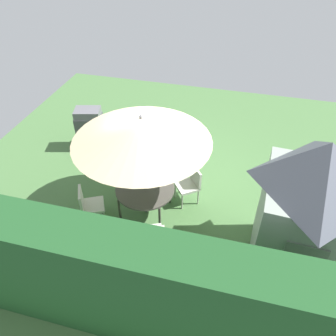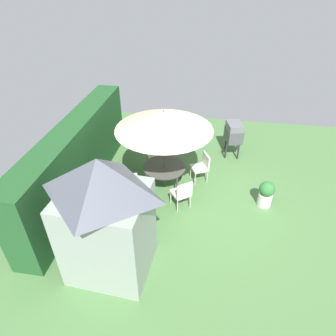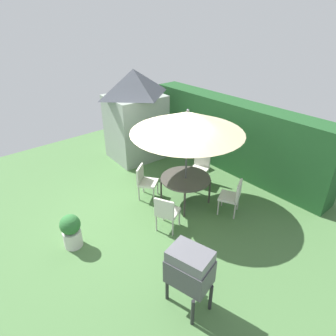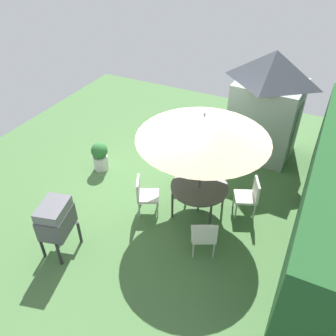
{
  "view_description": "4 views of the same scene",
  "coord_description": "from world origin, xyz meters",
  "px_view_note": "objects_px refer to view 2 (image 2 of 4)",
  "views": [
    {
      "loc": [
        -1.27,
        5.88,
        5.47
      ],
      "look_at": [
        0.02,
        0.88,
        1.23
      ],
      "focal_mm": 35.03,
      "sensor_mm": 36.0,
      "label": 1
    },
    {
      "loc": [
        -6.47,
        -0.17,
        5.6
      ],
      "look_at": [
        0.29,
        0.94,
        0.81
      ],
      "focal_mm": 31.32,
      "sensor_mm": 36.0,
      "label": 2
    },
    {
      "loc": [
        4.99,
        -3.38,
        4.5
      ],
      "look_at": [
        0.45,
        0.51,
        1.2
      ],
      "focal_mm": 31.44,
      "sensor_mm": 36.0,
      "label": 3
    },
    {
      "loc": [
        5.93,
        2.98,
        5.52
      ],
      "look_at": [
        0.57,
        0.37,
        1.05
      ],
      "focal_mm": 36.91,
      "sensor_mm": 36.0,
      "label": 4
    }
  ],
  "objects_px": {
    "patio_table": "(164,168)",
    "chair_far_side": "(202,166)",
    "chair_toward_hedge": "(154,152)",
    "chair_toward_house": "(127,178)",
    "chair_near_shed": "(182,193)",
    "bbq_grill": "(234,133)",
    "potted_plant_by_shed": "(266,193)",
    "patio_umbrella": "(164,121)",
    "garden_shed": "(106,218)"
  },
  "relations": [
    {
      "from": "bbq_grill",
      "to": "chair_toward_house",
      "type": "distance_m",
      "value": 4.06
    },
    {
      "from": "chair_far_side",
      "to": "chair_toward_hedge",
      "type": "distance_m",
      "value": 1.72
    },
    {
      "from": "chair_near_shed",
      "to": "chair_toward_house",
      "type": "height_order",
      "value": "same"
    },
    {
      "from": "bbq_grill",
      "to": "chair_toward_house",
      "type": "bearing_deg",
      "value": 131.17
    },
    {
      "from": "garden_shed",
      "to": "chair_toward_house",
      "type": "relative_size",
      "value": 3.2
    },
    {
      "from": "bbq_grill",
      "to": "garden_shed",
      "type": "bearing_deg",
      "value": 152.94
    },
    {
      "from": "garden_shed",
      "to": "chair_near_shed",
      "type": "bearing_deg",
      "value": -30.71
    },
    {
      "from": "bbq_grill",
      "to": "chair_toward_hedge",
      "type": "relative_size",
      "value": 1.33
    },
    {
      "from": "garden_shed",
      "to": "patio_table",
      "type": "relative_size",
      "value": 2.29
    },
    {
      "from": "chair_far_side",
      "to": "chair_toward_hedge",
      "type": "xyz_separation_m",
      "value": [
        0.56,
        1.62,
        0.0
      ]
    },
    {
      "from": "patio_table",
      "to": "chair_far_side",
      "type": "relative_size",
      "value": 1.39
    },
    {
      "from": "chair_near_shed",
      "to": "potted_plant_by_shed",
      "type": "relative_size",
      "value": 1.16
    },
    {
      "from": "garden_shed",
      "to": "potted_plant_by_shed",
      "type": "distance_m",
      "value": 4.55
    },
    {
      "from": "bbq_grill",
      "to": "chair_near_shed",
      "type": "bearing_deg",
      "value": 155.66
    },
    {
      "from": "garden_shed",
      "to": "bbq_grill",
      "type": "bearing_deg",
      "value": -27.06
    },
    {
      "from": "patio_table",
      "to": "chair_far_side",
      "type": "distance_m",
      "value": 1.21
    },
    {
      "from": "chair_toward_house",
      "to": "potted_plant_by_shed",
      "type": "xyz_separation_m",
      "value": [
        0.06,
        -3.92,
        -0.11
      ]
    },
    {
      "from": "patio_table",
      "to": "chair_far_side",
      "type": "xyz_separation_m",
      "value": [
        0.53,
        -1.08,
        -0.15
      ]
    },
    {
      "from": "patio_umbrella",
      "to": "chair_far_side",
      "type": "relative_size",
      "value": 2.95
    },
    {
      "from": "bbq_grill",
      "to": "patio_table",
      "type": "bearing_deg",
      "value": 137.52
    },
    {
      "from": "garden_shed",
      "to": "patio_table",
      "type": "bearing_deg",
      "value": -12.03
    },
    {
      "from": "chair_far_side",
      "to": "patio_table",
      "type": "bearing_deg",
      "value": 116.03
    },
    {
      "from": "bbq_grill",
      "to": "chair_near_shed",
      "type": "relative_size",
      "value": 1.33
    },
    {
      "from": "chair_near_shed",
      "to": "bbq_grill",
      "type": "bearing_deg",
      "value": -24.34
    },
    {
      "from": "bbq_grill",
      "to": "chair_toward_hedge",
      "type": "xyz_separation_m",
      "value": [
        -1.13,
        2.58,
        -0.33
      ]
    },
    {
      "from": "chair_toward_hedge",
      "to": "chair_toward_house",
      "type": "bearing_deg",
      "value": 162.85
    },
    {
      "from": "patio_table",
      "to": "chair_near_shed",
      "type": "bearing_deg",
      "value": -143.53
    },
    {
      "from": "garden_shed",
      "to": "patio_umbrella",
      "type": "bearing_deg",
      "value": -12.03
    },
    {
      "from": "patio_umbrella",
      "to": "chair_toward_hedge",
      "type": "relative_size",
      "value": 2.95
    },
    {
      "from": "chair_toward_hedge",
      "to": "potted_plant_by_shed",
      "type": "distance_m",
      "value": 3.75
    },
    {
      "from": "chair_toward_hedge",
      "to": "chair_far_side",
      "type": "bearing_deg",
      "value": -109.05
    },
    {
      "from": "chair_near_shed",
      "to": "chair_toward_hedge",
      "type": "bearing_deg",
      "value": 31.15
    },
    {
      "from": "patio_umbrella",
      "to": "chair_near_shed",
      "type": "relative_size",
      "value": 2.95
    },
    {
      "from": "garden_shed",
      "to": "bbq_grill",
      "type": "xyz_separation_m",
      "value": [
        5.24,
        -2.68,
        -0.62
      ]
    },
    {
      "from": "potted_plant_by_shed",
      "to": "chair_far_side",
      "type": "bearing_deg",
      "value": 63.51
    },
    {
      "from": "bbq_grill",
      "to": "patio_umbrella",
      "type": "bearing_deg",
      "value": 137.52
    },
    {
      "from": "patio_table",
      "to": "patio_umbrella",
      "type": "relative_size",
      "value": 0.47
    },
    {
      "from": "garden_shed",
      "to": "chair_toward_hedge",
      "type": "distance_m",
      "value": 4.22
    },
    {
      "from": "chair_far_side",
      "to": "chair_near_shed",
      "type": "bearing_deg",
      "value": 162.38
    },
    {
      "from": "potted_plant_by_shed",
      "to": "patio_umbrella",
      "type": "bearing_deg",
      "value": 82.47
    },
    {
      "from": "chair_near_shed",
      "to": "chair_toward_hedge",
      "type": "relative_size",
      "value": 1.0
    },
    {
      "from": "potted_plant_by_shed",
      "to": "bbq_grill",
      "type": "bearing_deg",
      "value": 18.59
    },
    {
      "from": "chair_toward_house",
      "to": "potted_plant_by_shed",
      "type": "distance_m",
      "value": 3.93
    },
    {
      "from": "chair_toward_hedge",
      "to": "patio_umbrella",
      "type": "bearing_deg",
      "value": -153.55
    },
    {
      "from": "garden_shed",
      "to": "chair_far_side",
      "type": "relative_size",
      "value": 3.2
    },
    {
      "from": "patio_umbrella",
      "to": "potted_plant_by_shed",
      "type": "height_order",
      "value": "patio_umbrella"
    },
    {
      "from": "chair_toward_hedge",
      "to": "patio_table",
      "type": "bearing_deg",
      "value": -153.55
    },
    {
      "from": "bbq_grill",
      "to": "chair_far_side",
      "type": "relative_size",
      "value": 1.33
    },
    {
      "from": "chair_far_side",
      "to": "chair_toward_house",
      "type": "height_order",
      "value": "same"
    },
    {
      "from": "bbq_grill",
      "to": "potted_plant_by_shed",
      "type": "xyz_separation_m",
      "value": [
        -2.61,
        -0.88,
        -0.44
      ]
    }
  ]
}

